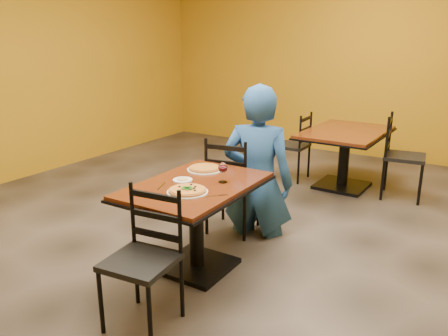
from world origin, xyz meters
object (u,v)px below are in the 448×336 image
Objects in this scene: chair_main_near at (141,262)px; side_plate at (183,180)px; chair_second_left at (292,146)px; wine_glass at (223,171)px; diner at (258,161)px; chair_second_right at (405,157)px; table_main at (196,206)px; table_second at (345,145)px; plate_far at (205,170)px; plate_main at (187,192)px; pizza_main at (187,190)px; chair_main_far at (233,184)px; pizza_far at (205,168)px.

chair_main_near is 5.81× the size of side_plate.
chair_second_left is 2.65m from wine_glass.
chair_main_near is 0.63× the size of diner.
chair_second_left is at bearing 83.05° from chair_second_right.
wine_glass is (0.17, 0.14, 0.28)m from table_main.
plate_far reaches higher than table_second.
plate_main is at bearing -70.46° from table_main.
chair_second_left reaches higher than pizza_main.
diner reaches higher than table_second.
chair_second_left reaches higher than side_plate.
plate_far is (-0.14, 0.34, 0.20)m from table_main.
table_main is 1.27× the size of chair_main_far.
diner is at bearing 84.79° from table_main.
table_main is 3.97× the size of plate_main.
side_plate is at bearing -88.05° from pizza_far.
wine_glass reaches higher than pizza_main.
pizza_main is 1.01× the size of pizza_far.
chair_main_far reaches higher than chair_second_left.
plate_main is at bearing 89.49° from chair_main_near.
chair_second_right reaches higher than plate_main.
chair_main_near reaches higher than plate_main.
chair_second_right is 2.70m from pizza_far.
side_plate is (0.01, -0.82, 0.27)m from chair_main_far.
plate_main is 1.00× the size of plate_far.
table_second is at bearing 89.78° from chair_second_left.
diner is 0.62m from plate_far.
chair_second_left is 5.72× the size of side_plate.
chair_main_far is 0.66× the size of diner.
diner reaches higher than plate_far.
chair_second_left is at bearing 97.83° from pizza_main.
chair_second_left is 1.86m from diner.
chair_second_right is at bearing -134.01° from diner.
pizza_far is (-0.14, 0.34, 0.21)m from table_main.
wine_glass reaches higher than plate_far.
chair_second_right is at bearing 68.30° from chair_main_near.
pizza_main reaches higher than table_second.
plate_main is (0.21, -1.04, 0.27)m from chair_main_far.
plate_far is at bearing -90.00° from pizza_far.
chair_second_right is at bearing 61.98° from pizza_far.
chair_main_near is 1.66m from chair_main_far.
table_second is at bearing 83.05° from chair_second_right.
table_main is 1.22× the size of chair_second_right.
diner is 8.15× the size of wine_glass.
plate_far is at bearing 97.35° from chair_main_near.
wine_glass is (0.30, 0.14, 0.08)m from side_plate.
chair_main_far is (-0.53, -1.89, -0.08)m from table_second.
chair_second_left is 0.62× the size of diner.
plate_far is (-0.28, 1.16, 0.29)m from chair_main_near.
pizza_far is at bearing 111.48° from plate_main.
wine_glass is at bearing 81.77° from chair_main_near.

